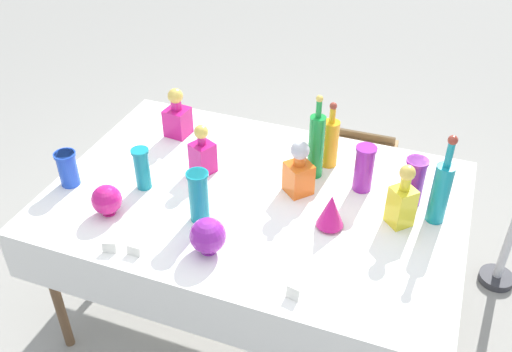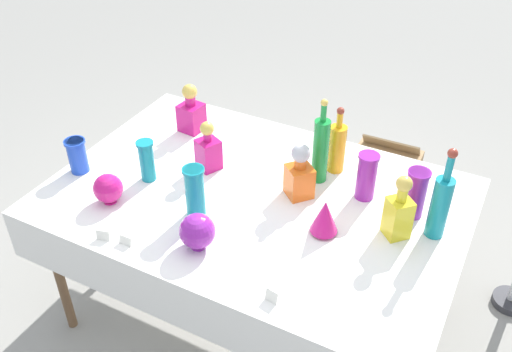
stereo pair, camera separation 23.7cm
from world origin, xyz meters
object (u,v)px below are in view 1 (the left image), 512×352
(fluted_vase_0, at_px, (331,211))
(round_bowl_1, at_px, (208,236))
(slender_vase_3, at_px, (68,168))
(tall_bottle_2, at_px, (316,145))
(cardboard_box_behind_left, at_px, (359,171))
(square_decanter_0, at_px, (203,153))
(round_bowl_0, at_px, (107,200))
(slender_vase_0, at_px, (199,195))
(slender_vase_2, at_px, (414,180))
(square_decanter_3, at_px, (402,200))
(tall_bottle_1, at_px, (330,142))
(square_decanter_1, at_px, (177,116))
(tall_bottle_0, at_px, (441,190))
(square_decanter_2, at_px, (299,171))
(slender_vase_1, at_px, (364,167))
(slender_vase_4, at_px, (142,167))

(fluted_vase_0, height_order, round_bowl_1, fluted_vase_0)
(slender_vase_3, bearing_deg, fluted_vase_0, 6.10)
(tall_bottle_2, distance_m, cardboard_box_behind_left, 1.24)
(square_decanter_0, relative_size, round_bowl_0, 1.82)
(tall_bottle_2, height_order, slender_vase_0, tall_bottle_2)
(square_decanter_0, relative_size, slender_vase_2, 1.12)
(square_decanter_3, distance_m, cardboard_box_behind_left, 1.42)
(slender_vase_2, relative_size, fluted_vase_0, 1.40)
(slender_vase_2, bearing_deg, tall_bottle_1, 158.86)
(round_bowl_1, relative_size, cardboard_box_behind_left, 0.33)
(slender_vase_3, bearing_deg, square_decanter_3, 9.83)
(tall_bottle_2, xyz_separation_m, round_bowl_0, (-0.71, -0.56, -0.09))
(tall_bottle_1, xyz_separation_m, cardboard_box_behind_left, (0.02, 0.87, -0.74))
(slender_vase_3, xyz_separation_m, fluted_vase_0, (1.13, 0.12, -0.01))
(square_decanter_1, bearing_deg, slender_vase_2, -7.12)
(slender_vase_0, bearing_deg, square_decanter_1, 124.30)
(square_decanter_0, bearing_deg, slender_vase_0, -67.48)
(slender_vase_0, bearing_deg, tall_bottle_1, 55.44)
(fluted_vase_0, bearing_deg, tall_bottle_0, 26.50)
(fluted_vase_0, height_order, cardboard_box_behind_left, fluted_vase_0)
(square_decanter_0, height_order, round_bowl_0, square_decanter_0)
(tall_bottle_1, bearing_deg, square_decanter_0, -153.86)
(tall_bottle_1, distance_m, cardboard_box_behind_left, 1.14)
(square_decanter_2, relative_size, cardboard_box_behind_left, 0.58)
(square_decanter_0, relative_size, slender_vase_1, 1.13)
(slender_vase_0, relative_size, slender_vase_2, 1.06)
(slender_vase_0, distance_m, round_bowl_1, 0.20)
(tall_bottle_0, relative_size, round_bowl_0, 3.03)
(tall_bottle_1, bearing_deg, slender_vase_4, -147.39)
(square_decanter_1, xyz_separation_m, slender_vase_4, (0.06, -0.44, 0.00))
(tall_bottle_2, xyz_separation_m, fluted_vase_0, (0.15, -0.32, -0.08))
(square_decanter_3, height_order, slender_vase_2, square_decanter_3)
(round_bowl_0, distance_m, round_bowl_1, 0.48)
(tall_bottle_1, xyz_separation_m, round_bowl_0, (-0.75, -0.66, -0.05))
(tall_bottle_1, distance_m, round_bowl_1, 0.77)
(round_bowl_1, bearing_deg, square_decanter_0, 116.96)
(slender_vase_2, bearing_deg, tall_bottle_2, 173.49)
(slender_vase_2, bearing_deg, slender_vase_3, -164.48)
(tall_bottle_1, bearing_deg, round_bowl_1, -111.02)
(tall_bottle_0, xyz_separation_m, square_decanter_1, (-1.26, 0.22, -0.05))
(slender_vase_0, xyz_separation_m, slender_vase_4, (-0.32, 0.11, -0.02))
(tall_bottle_0, height_order, slender_vase_1, tall_bottle_0)
(slender_vase_0, bearing_deg, square_decanter_2, 44.70)
(slender_vase_4, distance_m, round_bowl_1, 0.51)
(square_decanter_2, height_order, square_decanter_3, square_decanter_3)
(slender_vase_1, distance_m, round_bowl_1, 0.75)
(fluted_vase_0, relative_size, round_bowl_0, 1.17)
(slender_vase_0, bearing_deg, slender_vase_4, 161.06)
(round_bowl_1, bearing_deg, square_decanter_3, 32.75)
(cardboard_box_behind_left, bearing_deg, fluted_vase_0, -85.93)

